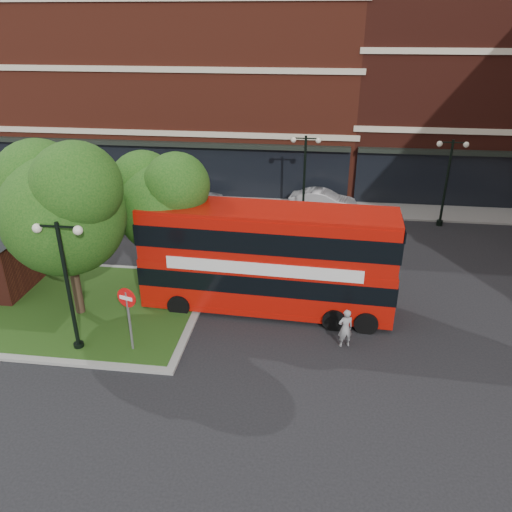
# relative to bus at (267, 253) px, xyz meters

# --- Properties ---
(ground) EXTENTS (120.00, 120.00, 0.00)m
(ground) POSITION_rel_bus_xyz_m (-0.95, -4.00, -2.52)
(ground) COLOR black
(ground) RESTS_ON ground
(pavement_far) EXTENTS (44.00, 3.00, 0.12)m
(pavement_far) POSITION_rel_bus_xyz_m (-0.95, 12.50, -2.46)
(pavement_far) COLOR slate
(pavement_far) RESTS_ON ground
(terrace_far_left) EXTENTS (26.00, 12.00, 14.00)m
(terrace_far_left) POSITION_rel_bus_xyz_m (-8.95, 20.00, 4.48)
(terrace_far_left) COLOR maroon
(terrace_far_left) RESTS_ON ground
(terrace_far_right) EXTENTS (18.00, 12.00, 16.00)m
(terrace_far_right) POSITION_rel_bus_xyz_m (13.05, 20.00, 5.48)
(terrace_far_right) COLOR #471911
(terrace_far_right) RESTS_ON ground
(traffic_island) EXTENTS (12.60, 7.60, 0.15)m
(traffic_island) POSITION_rel_bus_xyz_m (-8.95, -1.00, -2.45)
(traffic_island) COLOR gray
(traffic_island) RESTS_ON ground
(tree_island_west) EXTENTS (5.40, 4.71, 7.21)m
(tree_island_west) POSITION_rel_bus_xyz_m (-7.55, -1.42, 2.27)
(tree_island_west) COLOR #2D2116
(tree_island_west) RESTS_ON ground
(tree_island_east) EXTENTS (4.46, 3.90, 6.29)m
(tree_island_east) POSITION_rel_bus_xyz_m (-4.53, 1.06, 1.72)
(tree_island_east) COLOR #2D2116
(tree_island_east) RESTS_ON ground
(lamp_island) EXTENTS (1.72, 0.36, 5.00)m
(lamp_island) POSITION_rel_bus_xyz_m (-6.45, -3.80, 0.30)
(lamp_island) COLOR black
(lamp_island) RESTS_ON ground
(lamp_far_left) EXTENTS (1.72, 0.36, 5.00)m
(lamp_far_left) POSITION_rel_bus_xyz_m (1.05, 10.50, 0.30)
(lamp_far_left) COLOR black
(lamp_far_left) RESTS_ON ground
(lamp_far_right) EXTENTS (1.72, 0.36, 5.00)m
(lamp_far_right) POSITION_rel_bus_xyz_m (9.05, 10.50, 0.30)
(lamp_far_right) COLOR black
(lamp_far_right) RESTS_ON ground
(bus) EXTENTS (10.16, 2.76, 3.84)m
(bus) POSITION_rel_bus_xyz_m (0.00, 0.00, 0.00)
(bus) COLOR #AA0E06
(bus) RESTS_ON ground
(woman) EXTENTS (0.65, 0.54, 1.54)m
(woman) POSITION_rel_bus_xyz_m (3.13, -2.31, -1.75)
(woman) COLOR gray
(woman) RESTS_ON ground
(car_silver) EXTENTS (4.11, 1.96, 1.36)m
(car_silver) POSITION_rel_bus_xyz_m (-6.07, 12.00, -1.84)
(car_silver) COLOR #B3B5BB
(car_silver) RESTS_ON ground
(car_white) EXTENTS (4.26, 1.97, 1.35)m
(car_white) POSITION_rel_bus_xyz_m (2.21, 12.00, -1.85)
(car_white) COLOR silver
(car_white) RESTS_ON ground
(no_entry_sign) EXTENTS (0.71, 0.25, 2.63)m
(no_entry_sign) POSITION_rel_bus_xyz_m (-4.45, -3.67, -0.65)
(no_entry_sign) COLOR slate
(no_entry_sign) RESTS_ON ground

